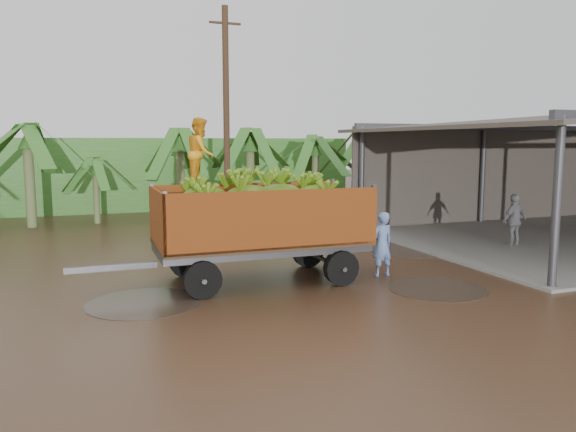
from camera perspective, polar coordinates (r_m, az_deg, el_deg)
The scene contains 8 objects.
ground at distance 14.69m, azimuth -0.55°, elevation -5.86°, with size 100.00×100.00×0.00m, color black.
packing_shed at distance 22.57m, azimuth 27.13°, elevation 4.42°, with size 12.78×10.80×4.76m.
hedge_north at distance 29.61m, azimuth -14.98°, elevation 4.16°, with size 22.00×3.00×3.60m, color #2D661E.
banana_trailer at distance 13.64m, azimuth -2.91°, elevation -0.39°, with size 7.02×2.48×3.97m.
man_blue at distance 14.48m, azimuth 9.54°, elevation -2.83°, with size 0.60×0.39×1.65m, color #6881BD.
man_grey at distance 19.53m, azimuth 22.01°, elevation -0.45°, with size 1.03×0.43×1.75m, color gray.
utility_pole at distance 21.68m, azimuth -6.28°, elevation 9.75°, with size 1.20×0.24×8.41m.
banana_plants at distance 20.40m, azimuth -19.52°, elevation 3.00°, with size 24.51×21.19×4.29m.
Camera 1 is at (-4.89, -13.43, 3.39)m, focal length 35.00 mm.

